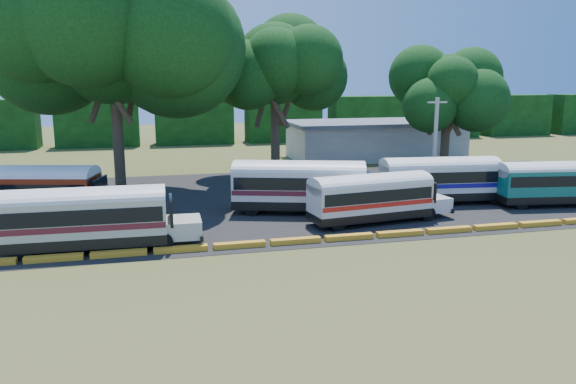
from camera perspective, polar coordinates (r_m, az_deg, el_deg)
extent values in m
plane|color=#41511B|center=(28.61, -1.64, -6.05)|extent=(160.00, 160.00, 0.00)
cube|color=black|center=(40.18, -3.88, -0.86)|extent=(64.00, 24.00, 0.02)
cube|color=orange|center=(29.33, -22.69, -6.23)|extent=(2.70, 0.45, 0.30)
cube|color=orange|center=(28.99, -16.80, -6.02)|extent=(2.70, 0.45, 0.30)
cube|color=orange|center=(28.97, -10.84, -5.73)|extent=(2.70, 0.45, 0.30)
cube|color=orange|center=(29.25, -4.94, -5.39)|extent=(2.70, 0.45, 0.30)
cube|color=orange|center=(29.83, 0.78, -5.00)|extent=(2.70, 0.45, 0.30)
cube|color=orange|center=(30.70, 6.22, -4.59)|extent=(2.70, 0.45, 0.30)
cube|color=orange|center=(31.83, 11.32, -4.16)|extent=(2.70, 0.45, 0.30)
cube|color=orange|center=(33.19, 16.02, -3.74)|extent=(2.70, 0.45, 0.30)
cube|color=orange|center=(34.75, 20.33, -3.33)|extent=(2.70, 0.45, 0.30)
cube|color=orange|center=(36.50, 24.24, -2.94)|extent=(2.70, 0.45, 0.30)
cube|color=beige|center=(61.81, 8.84, 5.11)|extent=(18.00, 8.00, 3.60)
cube|color=#505257|center=(61.62, 8.90, 6.96)|extent=(19.00, 9.00, 0.40)
cube|color=black|center=(75.12, -18.74, 6.69)|extent=(10.00, 4.00, 6.00)
cube|color=black|center=(75.08, -9.52, 7.14)|extent=(10.00, 4.00, 6.00)
cube|color=black|center=(76.94, -0.51, 7.41)|extent=(10.00, 4.00, 6.00)
cube|color=black|center=(80.56, 7.90, 7.49)|extent=(10.00, 4.00, 6.00)
cube|color=black|center=(85.72, 15.44, 7.43)|extent=(10.00, 4.00, 6.00)
cube|color=black|center=(92.16, 22.02, 7.27)|extent=(10.00, 4.00, 6.00)
cylinder|color=black|center=(35.08, -19.74, -2.52)|extent=(1.09, 0.54, 1.05)
cylinder|color=black|center=(37.14, -18.57, -1.68)|extent=(1.09, 0.54, 1.05)
cube|color=black|center=(37.64, -25.06, -1.76)|extent=(9.01, 4.67, 0.58)
cube|color=maroon|center=(37.39, -25.22, 0.10)|extent=(9.01, 4.67, 1.93)
cube|color=black|center=(37.35, -25.25, 0.45)|extent=(8.69, 4.65, 0.81)
ellipsoid|color=silver|center=(37.23, -25.35, 1.55)|extent=(9.01, 4.67, 1.18)
cube|color=maroon|center=(35.63, -17.44, -1.37)|extent=(2.40, 2.71, 1.00)
cube|color=black|center=(35.63, -18.55, 0.25)|extent=(0.75, 2.38, 1.44)
cube|color=black|center=(35.46, -16.02, -2.05)|extent=(0.82, 2.55, 0.32)
cylinder|color=black|center=(29.12, -12.55, -5.01)|extent=(0.99, 0.30, 0.98)
cylinder|color=black|center=(31.15, -12.56, -3.91)|extent=(0.99, 0.30, 0.98)
cylinder|color=black|center=(29.93, -25.51, -5.44)|extent=(0.99, 0.30, 0.98)
cylinder|color=black|center=(31.90, -24.69, -4.35)|extent=(0.99, 0.30, 0.98)
cube|color=black|center=(30.36, -19.84, -4.45)|extent=(8.12, 2.64, 0.54)
cube|color=beige|center=(30.08, -20.00, -2.32)|extent=(8.12, 2.64, 1.80)
cube|color=black|center=(30.03, -20.02, -1.92)|extent=(7.80, 2.69, 0.76)
cube|color=#5A171F|center=(30.16, -19.95, -2.98)|extent=(8.04, 2.68, 0.30)
ellipsoid|color=silver|center=(29.88, -20.11, -0.64)|extent=(8.12, 2.64, 1.11)
cube|color=beige|center=(30.03, -10.52, -3.54)|extent=(1.82, 2.20, 0.93)
cube|color=black|center=(29.78, -11.78, -1.81)|extent=(0.20, 2.27, 1.35)
cube|color=black|center=(30.17, -8.91, -4.19)|extent=(0.23, 2.41, 0.30)
cube|color=black|center=(31.17, -27.13, -4.84)|extent=(0.23, 2.41, 0.30)
cylinder|color=black|center=(35.49, 7.52, -1.78)|extent=(1.07, 0.58, 1.03)
cylinder|color=black|center=(37.63, 7.29, -1.00)|extent=(1.07, 0.58, 1.03)
cylinder|color=black|center=(35.69, -3.78, -1.63)|extent=(1.07, 0.58, 1.03)
cylinder|color=black|center=(37.82, -3.35, -0.87)|extent=(1.07, 0.58, 1.03)
cube|color=black|center=(36.47, 1.10, -1.07)|extent=(8.83, 4.99, 0.57)
cube|color=silver|center=(36.22, 1.11, 0.81)|extent=(8.83, 4.99, 1.88)
cube|color=black|center=(36.18, 1.11, 1.17)|extent=(8.53, 4.94, 0.79)
cube|color=#581622|center=(36.30, 1.11, 0.23)|extent=(8.76, 5.00, 0.31)
ellipsoid|color=silver|center=(36.06, 1.11, 2.29)|extent=(8.83, 4.99, 1.16)
cube|color=silver|center=(36.56, 9.19, -0.69)|extent=(2.45, 2.72, 0.98)
cube|color=black|center=(36.30, 8.23, 0.87)|extent=(0.86, 2.31, 1.41)
cube|color=black|center=(36.74, 10.53, -1.34)|extent=(0.93, 2.46, 0.31)
cube|color=black|center=(36.90, -5.39, -1.13)|extent=(0.93, 2.46, 0.31)
cylinder|color=black|center=(35.37, 14.05, -2.19)|extent=(0.93, 0.37, 0.90)
cylinder|color=black|center=(36.91, 12.32, -1.53)|extent=(0.93, 0.37, 0.90)
cylinder|color=black|center=(32.26, 5.09, -3.21)|extent=(0.93, 0.37, 0.90)
cylinder|color=black|center=(33.95, 3.63, -2.43)|extent=(0.93, 0.37, 0.90)
cube|color=black|center=(34.26, 8.30, -2.17)|extent=(7.65, 3.22, 0.50)
cube|color=silver|center=(34.02, 8.36, -0.42)|extent=(7.65, 3.22, 1.66)
cube|color=black|center=(33.98, 8.37, -0.09)|extent=(7.36, 3.23, 0.70)
cube|color=red|center=(34.09, 8.34, -0.96)|extent=(7.58, 3.24, 0.27)
ellipsoid|color=silver|center=(33.86, 8.40, 0.95)|extent=(7.65, 3.22, 1.02)
cube|color=silver|center=(36.61, 14.48, -1.09)|extent=(1.88, 2.19, 0.86)
cube|color=black|center=(36.10, 13.82, 0.20)|extent=(0.41, 2.08, 1.24)
cube|color=black|center=(37.14, 15.42, -1.53)|extent=(0.45, 2.22, 0.27)
cube|color=black|center=(32.66, 2.70, -2.91)|extent=(0.45, 2.22, 0.27)
cylinder|color=black|center=(41.28, 20.48, -0.56)|extent=(1.00, 0.38, 0.98)
cylinder|color=black|center=(43.10, 19.18, 0.02)|extent=(1.00, 0.38, 0.98)
cylinder|color=black|center=(38.58, 11.72, -0.88)|extent=(1.00, 0.38, 0.98)
cylinder|color=black|center=(40.52, 10.74, -0.24)|extent=(1.00, 0.38, 0.98)
cube|color=black|center=(40.53, 15.03, -0.22)|extent=(8.26, 3.28, 0.54)
cube|color=silver|center=(40.32, 15.12, 1.39)|extent=(8.26, 3.28, 1.79)
cube|color=black|center=(40.28, 15.14, 1.69)|extent=(7.94, 3.31, 0.75)
cube|color=navy|center=(40.38, 15.09, 0.89)|extent=(8.18, 3.31, 0.29)
ellipsoid|color=silver|center=(40.17, 15.19, 2.65)|extent=(8.26, 3.28, 1.10)
cube|color=silver|center=(42.61, 21.14, 0.36)|extent=(1.98, 2.33, 0.93)
cube|color=black|center=(42.15, 20.50, 1.61)|extent=(0.38, 2.26, 1.35)
cube|color=black|center=(43.09, 22.08, -0.13)|extent=(0.43, 2.41, 0.29)
cube|color=black|center=(39.19, 9.66, -0.53)|extent=(0.43, 2.41, 0.29)
cylinder|color=black|center=(40.37, 22.65, -1.04)|extent=(0.95, 0.38, 0.92)
cylinder|color=black|center=(42.07, 21.38, -0.45)|extent=(0.95, 0.38, 0.92)
cube|color=black|center=(42.50, 25.20, -0.46)|extent=(7.79, 3.32, 0.51)
cube|color=#14695B|center=(42.31, 25.33, 0.98)|extent=(7.79, 3.32, 1.68)
cube|color=black|center=(42.28, 25.35, 1.25)|extent=(7.50, 3.34, 0.71)
ellipsoid|color=silver|center=(42.18, 25.43, 2.11)|extent=(7.79, 3.32, 1.04)
cube|color=black|center=(40.73, 20.69, -0.72)|extent=(0.48, 2.26, 0.28)
cylinder|color=#3D2C1E|center=(43.67, -16.87, 5.13)|extent=(0.80, 0.80, 8.23)
cylinder|color=#3D2C1E|center=(43.84, -15.50, 9.86)|extent=(1.42, 2.93, 4.68)
cylinder|color=#3D2C1E|center=(44.34, -18.39, 9.71)|extent=(2.24, 2.55, 4.68)
cylinder|color=#3D2C1E|center=(42.18, -17.55, 9.69)|extent=(2.99, 0.95, 4.68)
ellipsoid|color=black|center=(43.55, -17.50, 15.44)|extent=(14.40, 14.40, 10.56)
cylinder|color=#3D2C1E|center=(49.93, -1.30, 5.48)|extent=(0.80, 0.80, 6.66)
cylinder|color=#3D2C1E|center=(50.41, -0.05, 8.80)|extent=(1.26, 2.47, 3.83)
cylinder|color=#3D2C1E|center=(50.31, -2.64, 8.78)|extent=(1.92, 2.17, 3.83)
cylinder|color=#3D2C1E|center=(48.40, -1.24, 8.68)|extent=(2.50, 0.86, 3.83)
ellipsoid|color=black|center=(49.65, -1.33, 12.90)|extent=(9.53, 9.53, 6.99)
cylinder|color=#3D2C1E|center=(54.31, 15.65, 4.83)|extent=(0.80, 0.80, 5.30)
cylinder|color=#3D2C1E|center=(55.09, 16.67, 7.24)|extent=(1.11, 2.07, 3.09)
cylinder|color=#3D2C1E|center=(54.35, 14.43, 7.31)|extent=(1.65, 1.84, 3.09)
cylinder|color=#3D2C1E|center=(52.88, 16.25, 7.10)|extent=(2.08, 0.79, 3.09)
ellipsoid|color=black|center=(53.97, 15.96, 10.35)|extent=(7.75, 7.75, 5.68)
cylinder|color=gray|center=(44.37, 14.71, 4.65)|extent=(0.30, 0.30, 7.16)
cube|color=gray|center=(44.11, 14.92, 8.80)|extent=(1.60, 0.12, 0.12)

